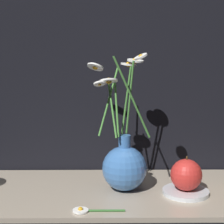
{
  "coord_description": "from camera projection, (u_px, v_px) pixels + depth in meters",
  "views": [
    {
      "loc": [
        0.0,
        -0.93,
        0.36
      ],
      "look_at": [
        0.01,
        0.0,
        0.22
      ],
      "focal_mm": 60.0,
      "sensor_mm": 36.0,
      "label": 1
    }
  ],
  "objects": [
    {
      "name": "ground_plane",
      "position": [
        107.0,
        194.0,
        0.98
      ],
      "size": [
        6.0,
        6.0,
        0.0
      ],
      "primitive_type": "plane",
      "color": "black"
    },
    {
      "name": "vase_with_flowers",
      "position": [
        123.0,
        163.0,
        0.97
      ],
      "size": [
        0.17,
        0.19,
        0.35
      ],
      "color": "#3F72B7",
      "rests_on": "shelf"
    },
    {
      "name": "loose_daisy",
      "position": [
        85.0,
        210.0,
        0.84
      ],
      "size": [
        0.12,
        0.04,
        0.01
      ],
      "color": "#336B2D",
      "rests_on": "shelf"
    },
    {
      "name": "shelf",
      "position": [
        107.0,
        192.0,
        0.98
      ],
      "size": [
        0.87,
        0.34,
        0.01
      ],
      "color": "tan",
      "rests_on": "ground_plane"
    },
    {
      "name": "saucer_plate",
      "position": [
        184.0,
        192.0,
        0.95
      ],
      "size": [
        0.12,
        0.12,
        0.01
      ],
      "color": "silver",
      "rests_on": "shelf"
    },
    {
      "name": "orange_fruit",
      "position": [
        185.0,
        175.0,
        0.94
      ],
      "size": [
        0.08,
        0.08,
        0.09
      ],
      "color": "red",
      "rests_on": "saucer_plate"
    }
  ]
}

